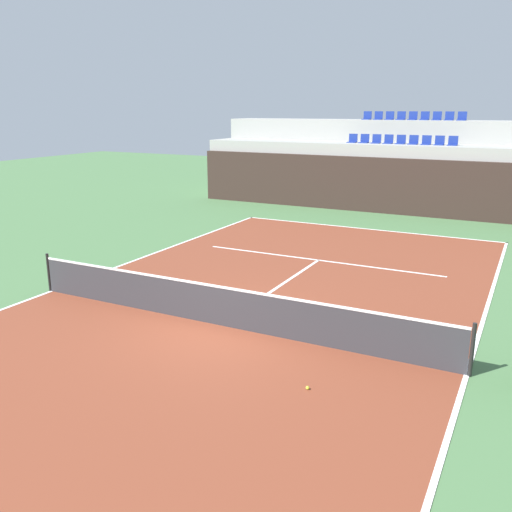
% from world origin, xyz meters
% --- Properties ---
extents(ground_plane, '(80.00, 80.00, 0.00)m').
position_xyz_m(ground_plane, '(0.00, 0.00, 0.00)').
color(ground_plane, '#477042').
extents(court_surface, '(11.00, 24.00, 0.01)m').
position_xyz_m(court_surface, '(0.00, 0.00, 0.01)').
color(court_surface, brown).
rests_on(court_surface, ground_plane).
extents(baseline_far, '(11.00, 0.10, 0.00)m').
position_xyz_m(baseline_far, '(0.00, 11.95, 0.01)').
color(baseline_far, white).
rests_on(baseline_far, court_surface).
extents(sideline_left, '(0.10, 24.00, 0.00)m').
position_xyz_m(sideline_left, '(-5.45, 0.00, 0.01)').
color(sideline_left, white).
rests_on(sideline_left, court_surface).
extents(sideline_right, '(0.10, 24.00, 0.00)m').
position_xyz_m(sideline_right, '(5.45, 0.00, 0.01)').
color(sideline_right, white).
rests_on(sideline_right, court_surface).
extents(service_line_far, '(8.26, 0.10, 0.00)m').
position_xyz_m(service_line_far, '(0.00, 6.40, 0.01)').
color(service_line_far, white).
rests_on(service_line_far, court_surface).
extents(centre_service_line, '(0.10, 6.40, 0.00)m').
position_xyz_m(centre_service_line, '(0.00, 3.20, 0.01)').
color(centre_service_line, white).
rests_on(centre_service_line, court_surface).
extents(back_wall, '(20.40, 0.30, 2.65)m').
position_xyz_m(back_wall, '(0.00, 15.92, 1.32)').
color(back_wall, '#33231E').
rests_on(back_wall, ground_plane).
extents(stands_tier_lower, '(20.40, 2.40, 3.23)m').
position_xyz_m(stands_tier_lower, '(0.00, 17.27, 1.61)').
color(stands_tier_lower, '#9E9E99').
rests_on(stands_tier_lower, ground_plane).
extents(stands_tier_upper, '(20.40, 2.40, 4.32)m').
position_xyz_m(stands_tier_upper, '(0.00, 19.67, 2.16)').
color(stands_tier_upper, '#9E9E99').
rests_on(stands_tier_upper, ground_plane).
extents(seating_row_lower, '(5.32, 0.44, 0.44)m').
position_xyz_m(seating_row_lower, '(0.00, 17.37, 3.35)').
color(seating_row_lower, navy).
rests_on(seating_row_lower, stands_tier_lower).
extents(seating_row_upper, '(5.32, 0.44, 0.44)m').
position_xyz_m(seating_row_upper, '(0.00, 19.77, 4.45)').
color(seating_row_upper, navy).
rests_on(seating_row_upper, stands_tier_upper).
extents(tennis_net, '(11.08, 0.08, 1.07)m').
position_xyz_m(tennis_net, '(0.00, 0.00, 0.51)').
color(tennis_net, black).
rests_on(tennis_net, court_surface).
extents(tennis_ball_0, '(0.07, 0.07, 0.07)m').
position_xyz_m(tennis_ball_0, '(2.96, -1.90, 0.04)').
color(tennis_ball_0, '#CCE033').
rests_on(tennis_ball_0, court_surface).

